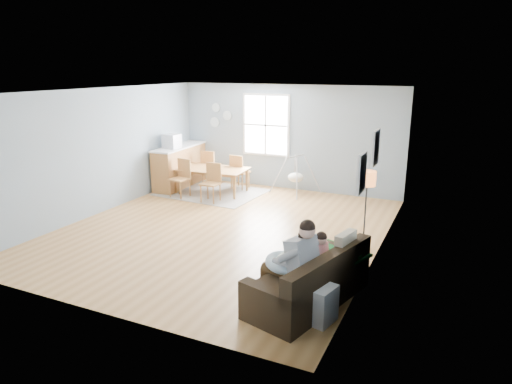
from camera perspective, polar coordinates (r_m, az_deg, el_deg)
The scene contains 22 objects.
room at distance 8.63m, azimuth -4.35°, elevation 10.65°, with size 8.40×9.40×3.90m.
window at distance 12.07m, azimuth 1.26°, elevation 8.36°, with size 1.32×0.08×1.62m.
pictures at distance 6.70m, azimuth 13.92°, elevation 3.94°, with size 0.05×1.34×0.74m.
wall_plates at distance 12.67m, azimuth -4.62°, elevation 9.48°, with size 0.67×0.02×0.66m.
sofa at distance 6.37m, azimuth 6.98°, elevation -11.34°, with size 1.32×2.09×0.78m.
green_throw at distance 6.81m, azimuth 9.54°, elevation -7.54°, with size 0.89×0.73×0.04m, color #14571C.
beige_pillow at distance 6.50m, azimuth 11.09°, elevation -6.85°, with size 0.12×0.44×0.44m, color tan.
father at distance 6.05m, azimuth 4.67°, elevation -8.50°, with size 0.98×0.63×1.30m.
nursing_pillow at distance 6.16m, azimuth 3.53°, elevation -8.81°, with size 0.51×0.51×0.14m, color #A5BCCE.
infant at distance 6.15m, azimuth 3.71°, elevation -7.95°, with size 0.16×0.37×0.14m.
toddler at distance 6.38m, azimuth 7.45°, elevation -7.46°, with size 0.54×0.40×0.79m.
floor_lamp at distance 8.02m, azimuth 13.70°, elevation 0.83°, with size 0.29×0.29×1.42m.
storage_cube at distance 6.00m, azimuth 7.52°, elevation -13.52°, with size 0.51×0.48×0.48m.
rug at distance 11.78m, azimuth -5.60°, elevation -0.04°, with size 2.51×1.91×0.01m, color gray.
dining_table at distance 11.70m, azimuth -5.64°, elevation 1.43°, with size 1.80×1.01×0.63m, color olive.
chair_sw at distance 11.42m, azimuth -9.26°, elevation 2.06°, with size 0.48×0.48×0.94m.
chair_se at distance 10.91m, azimuth -5.54°, elevation 1.51°, with size 0.43×0.43×0.92m.
chair_nw at distance 12.39m, azimuth -5.80°, elevation 3.31°, with size 0.44×0.44×0.96m.
chair_ne at distance 11.93m, azimuth -2.21°, elevation 2.78°, with size 0.46×0.46×0.92m.
counter at distance 12.42m, azimuth -9.50°, elevation 3.25°, with size 0.67×1.99×1.10m.
monitor at distance 11.97m, azimuth -10.52°, elevation 6.27°, with size 0.40×0.38×0.36m.
baby_swing at distance 11.59m, azimuth 4.98°, elevation 1.90°, with size 1.23×1.25×0.97m.
Camera 1 is at (4.18, -7.52, 3.13)m, focal length 32.00 mm.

